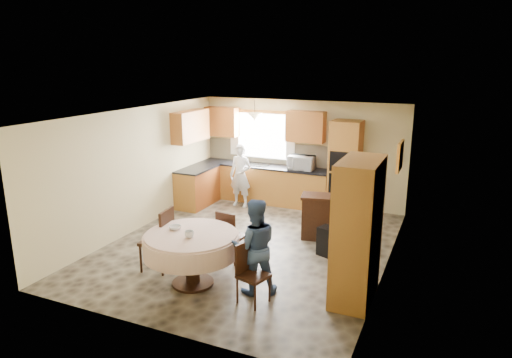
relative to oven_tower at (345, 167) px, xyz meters
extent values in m
cube|color=#6D614C|center=(-1.15, -2.69, -1.06)|extent=(5.00, 6.00, 0.01)
cube|color=white|center=(-1.15, -2.69, 1.44)|extent=(5.00, 6.00, 0.01)
cube|color=tan|center=(-1.15, 0.31, 0.19)|extent=(5.00, 0.02, 2.50)
cube|color=tan|center=(-1.15, -5.69, 0.19)|extent=(5.00, 0.02, 2.50)
cube|color=tan|center=(-3.65, -2.69, 0.19)|extent=(0.02, 6.00, 2.50)
cube|color=tan|center=(1.35, -2.69, 0.19)|extent=(0.02, 6.00, 2.50)
cube|color=white|center=(-2.15, 0.29, 0.54)|extent=(1.40, 0.03, 1.10)
cube|color=white|center=(-2.90, 0.24, 0.59)|extent=(0.22, 0.02, 1.15)
cube|color=white|center=(-1.40, 0.24, 0.59)|extent=(0.22, 0.02, 1.15)
cube|color=#BD8A32|center=(-2.00, 0.01, -0.62)|extent=(3.30, 0.60, 0.88)
cube|color=black|center=(-2.00, 0.01, -0.16)|extent=(3.30, 0.64, 0.04)
cube|color=#BD8A32|center=(-3.35, -0.89, -0.62)|extent=(0.60, 1.20, 0.88)
cube|color=black|center=(-3.35, -0.89, -0.16)|extent=(0.64, 1.20, 0.04)
cube|color=#C3B58A|center=(-2.00, 0.30, 0.12)|extent=(3.30, 0.02, 0.55)
cube|color=#BC6F2F|center=(-3.20, 0.15, 0.85)|extent=(0.85, 0.33, 0.72)
cube|color=#BC6F2F|center=(-1.00, 0.15, 0.85)|extent=(0.90, 0.33, 0.72)
cube|color=#BC6F2F|center=(-3.48, -0.89, 0.85)|extent=(0.33, 1.20, 0.72)
cube|color=#BD8A32|center=(0.00, 0.00, 0.00)|extent=(0.66, 0.62, 2.12)
cube|color=black|center=(0.00, -0.31, 0.19)|extent=(0.56, 0.01, 0.45)
cube|color=black|center=(0.00, -0.31, -0.31)|extent=(0.56, 0.01, 0.45)
cone|color=beige|center=(-2.15, -0.19, 1.06)|extent=(0.36, 0.36, 0.18)
cube|color=#351A0E|center=(0.15, -1.71, -0.65)|extent=(1.23, 0.71, 0.82)
cube|color=black|center=(0.34, -2.50, -0.80)|extent=(0.45, 0.39, 0.53)
cube|color=#BD8A32|center=(1.07, -3.80, -0.01)|extent=(0.55, 1.10, 2.09)
cylinder|color=#351A0E|center=(-1.33, -4.42, -0.67)|extent=(0.22, 0.22, 0.78)
cylinder|color=#351A0E|center=(-1.33, -4.42, -1.04)|extent=(0.65, 0.65, 0.04)
cylinder|color=beige|center=(-1.33, -4.42, -0.24)|extent=(1.42, 1.42, 0.05)
cylinder|color=beige|center=(-1.33, -4.42, -0.40)|extent=(1.48, 1.48, 0.31)
cube|color=#351A0E|center=(-2.15, -4.20, -0.56)|extent=(0.51, 0.51, 0.06)
cube|color=#351A0E|center=(-1.95, -4.17, -0.27)|extent=(0.09, 0.44, 0.55)
cylinder|color=#351A0E|center=(-2.35, -4.39, -0.82)|extent=(0.04, 0.04, 0.47)
cylinder|color=#351A0E|center=(-1.96, -4.39, -0.82)|extent=(0.04, 0.04, 0.47)
cylinder|color=#351A0E|center=(-2.35, -4.00, -0.82)|extent=(0.04, 0.04, 0.47)
cylinder|color=#351A0E|center=(-1.96, -4.00, -0.82)|extent=(0.04, 0.04, 0.47)
cube|color=#351A0E|center=(-1.17, -3.38, -0.63)|extent=(0.44, 0.44, 0.05)
cube|color=#351A0E|center=(-1.19, -3.56, -0.37)|extent=(0.38, 0.08, 0.48)
cylinder|color=#351A0E|center=(-1.35, -3.55, -0.85)|extent=(0.03, 0.03, 0.41)
cylinder|color=#351A0E|center=(-1.00, -3.55, -0.85)|extent=(0.03, 0.03, 0.41)
cylinder|color=#351A0E|center=(-1.35, -3.21, -0.85)|extent=(0.03, 0.03, 0.41)
cylinder|color=#351A0E|center=(-1.00, -3.21, -0.85)|extent=(0.03, 0.03, 0.41)
cube|color=#351A0E|center=(-0.23, -4.54, -0.65)|extent=(0.47, 0.47, 0.05)
cube|color=#351A0E|center=(-0.40, -4.49, -0.40)|extent=(0.13, 0.36, 0.46)
cylinder|color=#351A0E|center=(-0.40, -4.70, -0.86)|extent=(0.03, 0.03, 0.40)
cylinder|color=#351A0E|center=(-0.07, -4.70, -0.86)|extent=(0.03, 0.03, 0.40)
cylinder|color=#351A0E|center=(-0.40, -4.37, -0.86)|extent=(0.03, 0.03, 0.40)
cylinder|color=#351A0E|center=(-0.07, -4.37, -0.86)|extent=(0.03, 0.03, 0.40)
cube|color=gold|center=(1.32, -1.41, 0.64)|extent=(0.05, 0.65, 0.54)
cube|color=#9EB4B9|center=(1.29, -1.41, 0.64)|extent=(0.01, 0.54, 0.43)
imported|color=silver|center=(-1.02, -0.04, 0.02)|extent=(0.60, 0.42, 0.33)
imported|color=silver|center=(-2.37, -0.53, -0.31)|extent=(0.56, 0.38, 1.50)
imported|color=#3B5582|center=(-0.35, -4.25, -0.32)|extent=(0.90, 0.85, 1.47)
imported|color=#B2B2B2|center=(-0.11, -1.71, -0.21)|extent=(0.27, 0.27, 0.05)
imported|color=silver|center=(0.39, -1.71, -0.08)|extent=(0.15, 0.15, 0.31)
imported|color=#B2B2B2|center=(-1.27, -4.57, -0.16)|extent=(0.15, 0.15, 0.11)
imported|color=#B2B2B2|center=(-1.66, -4.37, -0.19)|extent=(0.23, 0.23, 0.06)
camera|label=1|loc=(2.22, -9.98, 2.37)|focal=32.00mm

